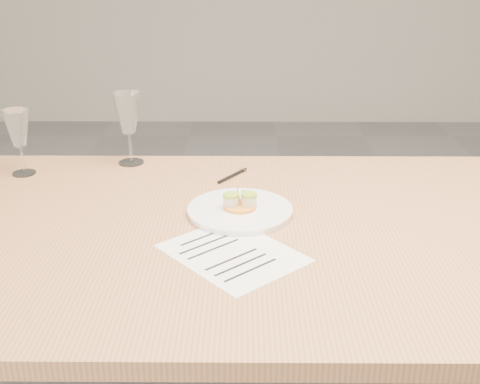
{
  "coord_description": "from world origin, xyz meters",
  "views": [
    {
      "loc": [
        -0.24,
        -1.28,
        1.37
      ],
      "look_at": [
        -0.25,
        0.09,
        0.8
      ],
      "focal_mm": 45.0,
      "sensor_mm": 36.0,
      "label": 1
    }
  ],
  "objects_px": {
    "dining_table": "(345,251)",
    "wine_glass_0": "(18,130)",
    "recipe_sheet": "(233,253)",
    "wine_glass_1": "(128,115)",
    "dinner_plate": "(240,210)",
    "ballpoint_pen": "(233,175)"
  },
  "relations": [
    {
      "from": "dining_table",
      "to": "wine_glass_0",
      "type": "bearing_deg",
      "value": 158.89
    },
    {
      "from": "dining_table",
      "to": "recipe_sheet",
      "type": "bearing_deg",
      "value": -153.12
    },
    {
      "from": "recipe_sheet",
      "to": "wine_glass_0",
      "type": "distance_m",
      "value": 0.79
    },
    {
      "from": "dining_table",
      "to": "recipe_sheet",
      "type": "height_order",
      "value": "recipe_sheet"
    },
    {
      "from": "dinner_plate",
      "to": "wine_glass_1",
      "type": "relative_size",
      "value": 1.2
    },
    {
      "from": "dinner_plate",
      "to": "wine_glass_1",
      "type": "height_order",
      "value": "wine_glass_1"
    },
    {
      "from": "wine_glass_0",
      "to": "wine_glass_1",
      "type": "bearing_deg",
      "value": 17.69
    },
    {
      "from": "dining_table",
      "to": "dinner_plate",
      "type": "xyz_separation_m",
      "value": [
        -0.25,
        0.07,
        0.08
      ]
    },
    {
      "from": "ballpoint_pen",
      "to": "wine_glass_0",
      "type": "relative_size",
      "value": 0.59
    },
    {
      "from": "dinner_plate",
      "to": "wine_glass_1",
      "type": "xyz_separation_m",
      "value": [
        -0.33,
        0.37,
        0.14
      ]
    },
    {
      "from": "wine_glass_1",
      "to": "ballpoint_pen",
      "type": "bearing_deg",
      "value": -20.44
    },
    {
      "from": "dining_table",
      "to": "wine_glass_1",
      "type": "distance_m",
      "value": 0.76
    },
    {
      "from": "wine_glass_0",
      "to": "dining_table",
      "type": "bearing_deg",
      "value": -21.11
    },
    {
      "from": "wine_glass_1",
      "to": "wine_glass_0",
      "type": "bearing_deg",
      "value": -162.31
    },
    {
      "from": "recipe_sheet",
      "to": "wine_glass_1",
      "type": "bearing_deg",
      "value": 77.88
    },
    {
      "from": "wine_glass_1",
      "to": "dinner_plate",
      "type": "bearing_deg",
      "value": -47.64
    },
    {
      "from": "dining_table",
      "to": "recipe_sheet",
      "type": "distance_m",
      "value": 0.31
    },
    {
      "from": "dinner_plate",
      "to": "wine_glass_1",
      "type": "distance_m",
      "value": 0.51
    },
    {
      "from": "ballpoint_pen",
      "to": "wine_glass_0",
      "type": "height_order",
      "value": "wine_glass_0"
    },
    {
      "from": "ballpoint_pen",
      "to": "wine_glass_1",
      "type": "xyz_separation_m",
      "value": [
        -0.31,
        0.12,
        0.15
      ]
    },
    {
      "from": "recipe_sheet",
      "to": "wine_glass_0",
      "type": "relative_size",
      "value": 1.89
    },
    {
      "from": "dining_table",
      "to": "wine_glass_0",
      "type": "height_order",
      "value": "wine_glass_0"
    }
  ]
}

